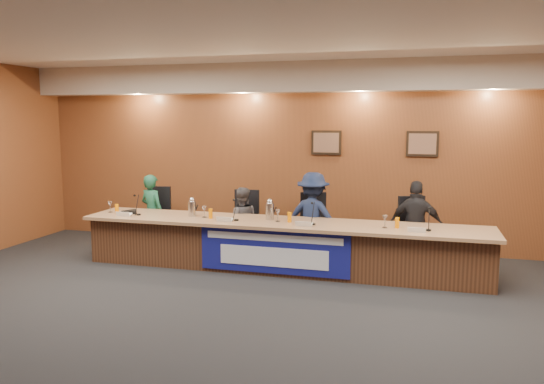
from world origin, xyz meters
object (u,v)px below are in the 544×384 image
(panelist_a, at_px, (152,213))
(panelist_c, at_px, (313,217))
(panelist_b, at_px, (242,222))
(speakerphone, at_px, (131,212))
(carafe_left, at_px, (192,209))
(panelist_d, at_px, (416,225))
(office_chair_d, at_px, (416,237))
(banner, at_px, (274,251))
(office_chair_a, at_px, (155,222))
(carafe_mid, at_px, (270,211))
(office_chair_b, at_px, (244,227))
(office_chair_c, at_px, (314,231))
(dais_body, at_px, (281,247))

(panelist_a, bearing_deg, panelist_c, -161.24)
(panelist_b, height_order, speakerphone, panelist_b)
(panelist_c, xyz_separation_m, carafe_left, (-1.80, -0.58, 0.15))
(panelist_b, height_order, panelist_c, panelist_c)
(panelist_d, distance_m, office_chair_d, 0.22)
(panelist_a, bearing_deg, banner, 176.97)
(banner, bearing_deg, panelist_a, 158.21)
(panelist_a, distance_m, carafe_left, 1.18)
(office_chair_d, bearing_deg, office_chair_a, 158.38)
(carafe_mid, relative_size, speakerphone, 0.78)
(office_chair_a, distance_m, carafe_mid, 2.36)
(panelist_c, relative_size, office_chair_b, 2.98)
(office_chair_d, bearing_deg, office_chair_c, 158.38)
(panelist_b, xyz_separation_m, panelist_d, (2.76, 0.00, 0.10))
(dais_body, relative_size, office_chair_d, 12.50)
(dais_body, height_order, carafe_mid, carafe_mid)
(carafe_left, relative_size, carafe_mid, 0.95)
(office_chair_c, bearing_deg, dais_body, -135.42)
(banner, xyz_separation_m, office_chair_c, (0.38, 1.07, 0.10))
(dais_body, xyz_separation_m, carafe_left, (-1.42, -0.02, 0.52))
(panelist_d, relative_size, office_chair_a, 2.81)
(panelist_a, bearing_deg, dais_body, -174.15)
(panelist_b, relative_size, speakerphone, 3.61)
(panelist_a, relative_size, speakerphone, 4.12)
(panelist_a, height_order, panelist_d, panelist_d)
(carafe_left, bearing_deg, dais_body, 0.90)
(panelist_c, distance_m, office_chair_c, 0.26)
(panelist_a, height_order, office_chair_a, panelist_a)
(panelist_a, height_order, panelist_c, panelist_c)
(banner, relative_size, office_chair_d, 4.58)
(panelist_c, bearing_deg, office_chair_b, 4.24)
(panelist_a, height_order, office_chair_b, panelist_a)
(dais_body, relative_size, panelist_b, 5.20)
(banner, relative_size, panelist_c, 1.54)
(panelist_d, bearing_deg, office_chair_d, -85.86)
(dais_body, height_order, office_chair_b, dais_body)
(office_chair_b, distance_m, office_chair_d, 2.76)
(panelist_c, bearing_deg, speakerphone, 21.03)
(carafe_mid, bearing_deg, office_chair_d, 16.00)
(panelist_b, relative_size, carafe_left, 4.89)
(dais_body, xyz_separation_m, panelist_a, (-2.43, 0.56, 0.31))
(dais_body, bearing_deg, panelist_a, 167.09)
(panelist_b, relative_size, panelist_d, 0.86)
(panelist_a, relative_size, panelist_b, 1.14)
(banner, relative_size, panelist_b, 1.91)
(office_chair_b, bearing_deg, office_chair_d, -2.66)
(panelist_a, distance_m, speakerphone, 0.62)
(speakerphone, bearing_deg, carafe_left, 1.38)
(office_chair_a, relative_size, office_chair_d, 1.00)
(banner, distance_m, carafe_mid, 0.70)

